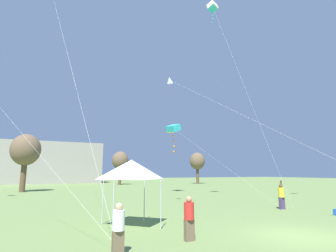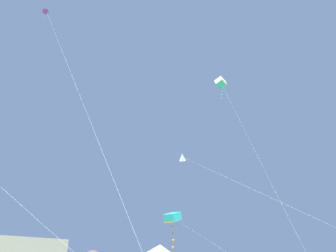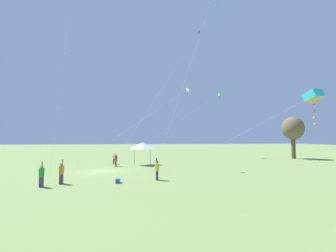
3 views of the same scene
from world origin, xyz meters
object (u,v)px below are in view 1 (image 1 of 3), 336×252
kite_cyan_box_4 (173,129)px  kite_white_diamond_3 (170,80)px  festival_tent (131,169)px  kite_white_box_1 (213,7)px  person_red_shirt (189,216)px  person_white_shirt (119,227)px  person_yellow_shirt (281,195)px

kite_cyan_box_4 → kite_white_diamond_3: bearing=-117.3°
festival_tent → kite_white_box_1: bearing=34.9°
kite_white_box_1 → kite_white_diamond_3: bearing=-161.5°
festival_tent → person_red_shirt: size_ratio=1.92×
person_white_shirt → person_yellow_shirt: person_yellow_shirt is taller
kite_cyan_box_4 → festival_tent: bearing=-122.2°
festival_tent → kite_cyan_box_4: 21.31m
person_red_shirt → kite_white_diamond_3: (3.51, 8.91, 8.93)m
kite_cyan_box_4 → person_red_shirt: bearing=-114.9°
kite_white_diamond_3 → person_white_shirt: bearing=-124.0°
kite_cyan_box_4 → person_yellow_shirt: bearing=-88.2°
person_white_shirt → person_red_shirt: 2.97m
person_yellow_shirt → kite_white_box_1: (-1.00, 6.07, 18.21)m
kite_white_box_1 → kite_cyan_box_4: size_ratio=1.14×
festival_tent → person_red_shirt: (1.25, -3.51, -1.80)m
kite_white_box_1 → kite_white_diamond_3: size_ratio=1.46×
person_red_shirt → person_yellow_shirt: bearing=94.6°
person_white_shirt → kite_white_diamond_3: 14.57m
festival_tent → person_yellow_shirt: size_ratio=1.59×
person_red_shirt → kite_white_box_1: bearing=119.2°
person_yellow_shirt → person_red_shirt: bearing=-41.7°
festival_tent → kite_white_diamond_3: (4.76, 5.40, 7.13)m
person_white_shirt → person_yellow_shirt: size_ratio=0.80×
festival_tent → kite_white_diamond_3: 10.13m
kite_white_box_1 → kite_cyan_box_4: kite_white_box_1 is taller
kite_white_diamond_3 → person_yellow_shirt: bearing=-31.8°
kite_white_box_1 → kite_cyan_box_4: (0.50, 10.13, -11.06)m
person_white_shirt → festival_tent: bearing=50.6°
kite_white_box_1 → festival_tent: bearing=-145.1°
person_yellow_shirt → kite_cyan_box_4: size_ratio=0.12×
person_white_shirt → person_red_shirt: person_red_shirt is taller
festival_tent → person_yellow_shirt: 11.67m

